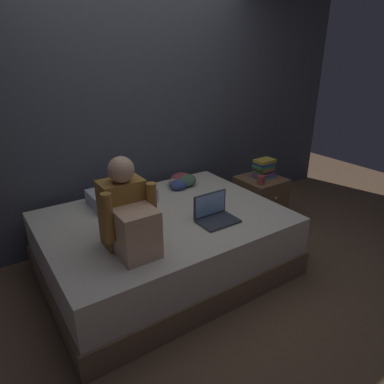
% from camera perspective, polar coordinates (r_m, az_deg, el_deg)
% --- Properties ---
extents(ground_plane, '(8.00, 8.00, 0.00)m').
position_cam_1_polar(ground_plane, '(3.11, 1.82, -13.88)').
color(ground_plane, brown).
extents(wall_back, '(5.60, 0.10, 2.70)m').
position_cam_1_polar(wall_back, '(3.58, -9.57, 14.24)').
color(wall_back, '#424751').
rests_on(wall_back, ground_plane).
extents(bed, '(2.00, 1.50, 0.54)m').
position_cam_1_polar(bed, '(3.09, -4.46, -8.39)').
color(bed, '#7A6047').
rests_on(bed, ground_plane).
extents(nightstand, '(0.44, 0.46, 0.55)m').
position_cam_1_polar(nightstand, '(3.91, 11.00, -1.58)').
color(nightstand, brown).
rests_on(nightstand, ground_plane).
extents(person_sitting, '(0.39, 0.44, 0.66)m').
position_cam_1_polar(person_sitting, '(2.43, -10.40, -3.83)').
color(person_sitting, olive).
rests_on(person_sitting, bed).
extents(laptop, '(0.32, 0.23, 0.22)m').
position_cam_1_polar(laptop, '(2.85, 3.73, -3.64)').
color(laptop, '#333842').
rests_on(laptop, bed).
extents(pillow, '(0.56, 0.36, 0.13)m').
position_cam_1_polar(pillow, '(3.23, -11.40, -0.64)').
color(pillow, silver).
rests_on(pillow, bed).
extents(book_stack, '(0.24, 0.16, 0.20)m').
position_cam_1_polar(book_stack, '(3.81, 11.67, 3.76)').
color(book_stack, teal).
rests_on(book_stack, nightstand).
extents(mug, '(0.08, 0.08, 0.09)m').
position_cam_1_polar(mug, '(3.63, 11.23, 1.95)').
color(mug, '#933833').
rests_on(mug, nightstand).
extents(clothes_pile, '(0.31, 0.26, 0.13)m').
position_cam_1_polar(clothes_pile, '(3.55, -1.74, 1.83)').
color(clothes_pile, '#3D4C8E').
rests_on(clothes_pile, bed).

